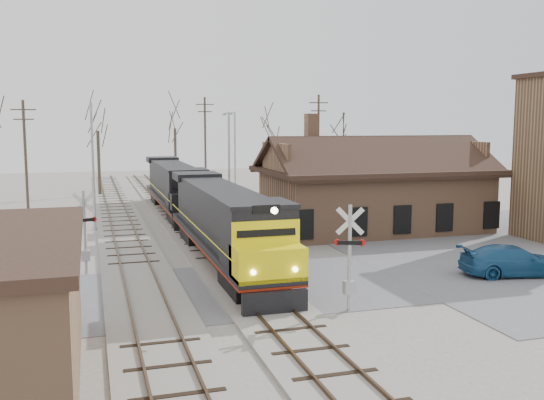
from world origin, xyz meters
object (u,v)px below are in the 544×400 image
Objects in this scene: locomotive_trailing at (175,187)px; parked_car at (513,261)px; depot at (373,195)px; locomotive_lead at (225,224)px.

locomotive_trailing is 27.98m from parked_car.
depot is 13.62m from parked_car.
locomotive_lead is at bearing 75.29° from parked_car.
locomotive_trailing is at bearing 37.89° from parked_car.
parked_car is (0.71, -13.49, -1.68)m from depot.
locomotive_trailing is at bearing 90.00° from locomotive_lead.
depot is at bearing 13.87° from parked_car.
depot is 0.82× the size of locomotive_lead.
locomotive_lead is 18.82m from locomotive_trailing.
depot reaches higher than parked_car.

